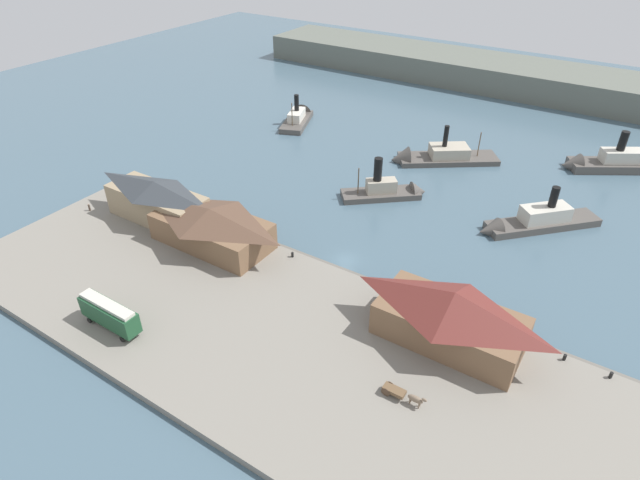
# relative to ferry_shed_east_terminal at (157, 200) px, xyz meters

# --- Properties ---
(ground_plane) EXTENTS (320.00, 320.00, 0.00)m
(ground_plane) POSITION_rel_ferry_shed_east_terminal_xyz_m (35.74, 9.15, -5.27)
(ground_plane) COLOR #476070
(quay_promenade) EXTENTS (110.00, 36.00, 1.20)m
(quay_promenade) POSITION_rel_ferry_shed_east_terminal_xyz_m (35.74, -12.85, -4.67)
(quay_promenade) COLOR gray
(quay_promenade) RESTS_ON ground
(seawall_edge) EXTENTS (110.00, 0.80, 1.00)m
(seawall_edge) POSITION_rel_ferry_shed_east_terminal_xyz_m (35.74, 5.55, -4.77)
(seawall_edge) COLOR #666159
(seawall_edge) RESTS_ON ground
(ferry_shed_east_terminal) EXTENTS (20.62, 7.76, 8.03)m
(ferry_shed_east_terminal) POSITION_rel_ferry_shed_east_terminal_xyz_m (0.00, 0.00, 0.00)
(ferry_shed_east_terminal) COLOR #998466
(ferry_shed_east_terminal) RESTS_ON quay_promenade
(ferry_shed_central_terminal) EXTENTS (21.40, 10.56, 7.02)m
(ferry_shed_central_terminal) POSITION_rel_ferry_shed_east_terminal_xyz_m (14.07, -0.55, -0.51)
(ferry_shed_central_terminal) COLOR brown
(ferry_shed_central_terminal) RESTS_ON quay_promenade
(ferry_shed_customs_shed) EXTENTS (20.20, 10.11, 8.39)m
(ferry_shed_customs_shed) POSITION_rel_ferry_shed_east_terminal_xyz_m (58.08, -0.72, 0.20)
(ferry_shed_customs_shed) COLOR brown
(ferry_shed_customs_shed) RESTS_ON quay_promenade
(street_tram) EXTENTS (10.16, 2.69, 4.52)m
(street_tram) POSITION_rel_ferry_shed_east_terminal_xyz_m (16.76, -24.65, -1.44)
(street_tram) COLOR #1E4C2D
(street_tram) RESTS_ON quay_promenade
(horse_cart) EXTENTS (5.73, 1.38, 1.87)m
(horse_cart) POSITION_rel_ferry_shed_east_terminal_xyz_m (57.30, -13.65, -3.14)
(horse_cart) COLOR brown
(horse_cart) RESTS_ON quay_promenade
(pedestrian_walking_east) EXTENTS (0.38, 0.38, 1.53)m
(pedestrian_walking_east) POSITION_rel_ferry_shed_east_terminal_xyz_m (-14.05, -5.34, -3.37)
(pedestrian_walking_east) COLOR #4C3D33
(pedestrian_walking_east) RESTS_ON quay_promenade
(pedestrian_near_west_shed) EXTENTS (0.39, 0.39, 1.57)m
(pedestrian_near_west_shed) POSITION_rel_ferry_shed_east_terminal_xyz_m (10.04, -23.73, -3.35)
(pedestrian_near_west_shed) COLOR #232328
(pedestrian_near_west_shed) RESTS_ON quay_promenade
(mooring_post_east) EXTENTS (0.44, 0.44, 0.90)m
(mooring_post_east) POSITION_rel_ferry_shed_east_terminal_xyz_m (28.37, 3.61, -3.62)
(mooring_post_east) COLOR black
(mooring_post_east) RESTS_ON quay_promenade
(mooring_post_west) EXTENTS (0.44, 0.44, 0.90)m
(mooring_post_west) POSITION_rel_ferry_shed_east_terminal_xyz_m (78.40, 4.13, -3.62)
(mooring_post_west) COLOR black
(mooring_post_west) RESTS_ON quay_promenade
(mooring_post_center_west) EXTENTS (0.44, 0.44, 0.90)m
(mooring_post_center_west) POSITION_rel_ferry_shed_east_terminal_xyz_m (72.72, 4.13, -3.62)
(mooring_post_center_west) COLOR black
(mooring_post_center_west) RESTS_ON quay_promenade
(ferry_approaching_west) EXTENTS (16.66, 15.18, 10.59)m
(ferry_approaching_west) POSITION_rel_ferry_shed_east_terminal_xyz_m (31.96, 33.93, -3.85)
(ferry_approaching_west) COLOR #514C47
(ferry_approaching_west) RESTS_ON ground
(ferry_departing_north) EXTENTS (24.13, 19.90, 11.29)m
(ferry_departing_north) POSITION_rel_ferry_shed_east_terminal_xyz_m (32.56, 54.51, -4.08)
(ferry_departing_north) COLOR #514C47
(ferry_departing_north) RESTS_ON ground
(ferry_approaching_east) EXTENTS (20.17, 20.66, 9.95)m
(ferry_approaching_east) POSITION_rel_ferry_shed_east_terminal_xyz_m (59.88, 37.07, -3.73)
(ferry_approaching_east) COLOR #514C47
(ferry_approaching_east) RESTS_ON ground
(ferry_moored_east) EXTENTS (11.36, 17.84, 10.04)m
(ferry_moored_east) POSITION_rel_ferry_shed_east_terminal_xyz_m (-8.75, 58.58, -4.04)
(ferry_moored_east) COLOR #514C47
(ferry_moored_east) RESTS_ON ground
(ferry_outer_harbor) EXTENTS (23.83, 17.81, 10.89)m
(ferry_outer_harbor) POSITION_rel_ferry_shed_east_terminal_xyz_m (68.02, 72.58, -3.62)
(ferry_outer_harbor) COLOR #514C47
(ferry_outer_harbor) RESTS_ON ground
(far_headland) EXTENTS (180.00, 24.00, 8.00)m
(far_headland) POSITION_rel_ferry_shed_east_terminal_xyz_m (35.74, 119.15, -1.27)
(far_headland) COLOR #60665B
(far_headland) RESTS_ON ground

